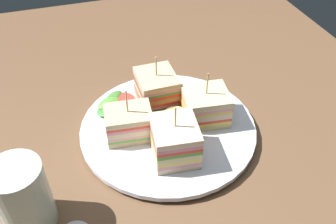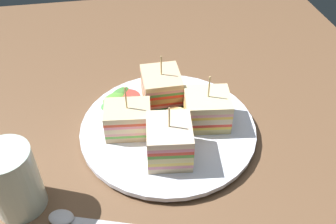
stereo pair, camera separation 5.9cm
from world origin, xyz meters
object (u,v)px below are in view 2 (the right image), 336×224
plate (168,128)px  sandwich_wedge_3 (206,108)px  sandwich_wedge_2 (169,141)px  spoon (76,220)px  chip_pile (171,119)px  sandwich_wedge_1 (128,119)px  drinking_glass (14,184)px  sandwich_wedge_0 (161,89)px

plate → sandwich_wedge_3: 7.08cm
sandwich_wedge_2 → spoon: size_ratio=0.65×
chip_pile → spoon: 21.31cm
sandwich_wedge_1 → drinking_glass: bearing=-140.1°
sandwich_wedge_2 → chip_pile: (-6.45, 1.52, -1.71)cm
chip_pile → plate: bearing=-71.8°
plate → drinking_glass: drinking_glass is taller
sandwich_wedge_1 → chip_pile: bearing=6.1°
plate → sandwich_wedge_2: sandwich_wedge_2 is taller
sandwich_wedge_2 → sandwich_wedge_0: bearing=3.0°
sandwich_wedge_3 → chip_pile: (0.04, -5.72, -1.38)cm
sandwich_wedge_1 → sandwich_wedge_2: bearing=-44.0°
chip_pile → drinking_glass: (10.49, -22.64, 1.57)cm
sandwich_wedge_0 → sandwich_wedge_2: size_ratio=1.00×
sandwich_wedge_0 → sandwich_wedge_1: sandwich_wedge_0 is taller
sandwich_wedge_2 → sandwich_wedge_3: size_ratio=1.03×
spoon → sandwich_wedge_1: bearing=-101.9°
sandwich_wedge_2 → spoon: 16.54cm
sandwich_wedge_2 → spoon: sandwich_wedge_2 is taller
chip_pile → spoon: size_ratio=0.52×
plate → spoon: 20.63cm
sandwich_wedge_1 → chip_pile: size_ratio=1.17×
plate → sandwich_wedge_1: 6.99cm
sandwich_wedge_0 → spoon: bearing=-35.6°
chip_pile → drinking_glass: 25.00cm
sandwich_wedge_0 → sandwich_wedge_2: same height
sandwich_wedge_0 → chip_pile: bearing=6.3°
plate → spoon: (14.42, -14.74, -0.51)cm
sandwich_wedge_0 → chip_pile: (6.13, 0.72, -1.65)cm
chip_pile → drinking_glass: bearing=-65.1°
sandwich_wedge_1 → sandwich_wedge_2: sandwich_wedge_2 is taller
sandwich_wedge_1 → spoon: 17.23cm
sandwich_wedge_1 → sandwich_wedge_3: bearing=6.3°
plate → sandwich_wedge_3: sandwich_wedge_3 is taller
sandwich_wedge_1 → sandwich_wedge_2: (6.46, 5.38, 0.54)cm
sandwich_wedge_3 → spoon: sandwich_wedge_3 is taller
sandwich_wedge_0 → sandwich_wedge_3: sandwich_wedge_0 is taller
spoon → drinking_glass: size_ratio=1.41×
plate → sandwich_wedge_3: bearing=92.1°
sandwich_wedge_1 → drinking_glass: size_ratio=0.86×
sandwich_wedge_2 → sandwich_wedge_3: 9.73cm
sandwich_wedge_3 → sandwich_wedge_1: bearing=7.2°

